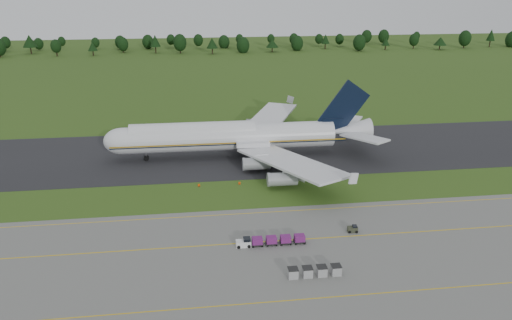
{
  "coord_description": "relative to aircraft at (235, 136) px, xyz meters",
  "views": [
    {
      "loc": [
        -14.64,
        -102.13,
        46.36
      ],
      "look_at": [
        -1.21,
        2.0,
        7.25
      ],
      "focal_mm": 35.0,
      "sensor_mm": 36.0,
      "label": 1
    }
  ],
  "objects": [
    {
      "name": "edge_markers",
      "position": [
        -5.36,
        -19.24,
        -5.54
      ],
      "size": [
        10.0,
        0.3,
        0.6
      ],
      "color": "#DA4006",
      "rests_on": "ground"
    },
    {
      "name": "taxiway",
      "position": [
        4.07,
        3.26,
        -5.78
      ],
      "size": [
        300.0,
        40.0,
        0.08
      ],
      "primitive_type": "cube",
      "color": "black",
      "rests_on": "ground"
    },
    {
      "name": "aircraft",
      "position": [
        0.0,
        0.0,
        0.0
      ],
      "size": [
        72.0,
        70.75,
        20.37
      ],
      "color": "silver",
      "rests_on": "ground"
    },
    {
      "name": "apron_markings",
      "position": [
        4.07,
        -51.72,
        -5.75
      ],
      "size": [
        300.0,
        30.2,
        0.01
      ],
      "color": "gold",
      "rests_on": "apron"
    },
    {
      "name": "uld_row",
      "position": [
        7.87,
        -58.75,
        -4.93
      ],
      "size": [
        8.86,
        1.66,
        1.64
      ],
      "color": "#949494",
      "rests_on": "apron"
    },
    {
      "name": "apron",
      "position": [
        4.07,
        -58.74,
        -5.79
      ],
      "size": [
        300.0,
        52.0,
        0.06
      ],
      "primitive_type": "cube",
      "color": "slate",
      "rests_on": "ground"
    },
    {
      "name": "utility_cart",
      "position": [
        18.64,
        -45.13,
        -5.25
      ],
      "size": [
        1.98,
        1.33,
        1.04
      ],
      "color": "#303324",
      "rests_on": "apron"
    },
    {
      "name": "ground",
      "position": [
        4.07,
        -24.74,
        -5.82
      ],
      "size": [
        600.0,
        600.0,
        0.0
      ],
      "primitive_type": "plane",
      "color": "#2F4D17",
      "rests_on": "ground"
    },
    {
      "name": "tree_line",
      "position": [
        22.01,
        194.19,
        0.19
      ],
      "size": [
        525.46,
        23.78,
        11.96
      ],
      "color": "black",
      "rests_on": "ground"
    },
    {
      "name": "baggage_train",
      "position": [
        2.16,
        -47.89,
        -4.93
      ],
      "size": [
        12.77,
        1.63,
        1.57
      ],
      "color": "white",
      "rests_on": "apron"
    }
  ]
}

